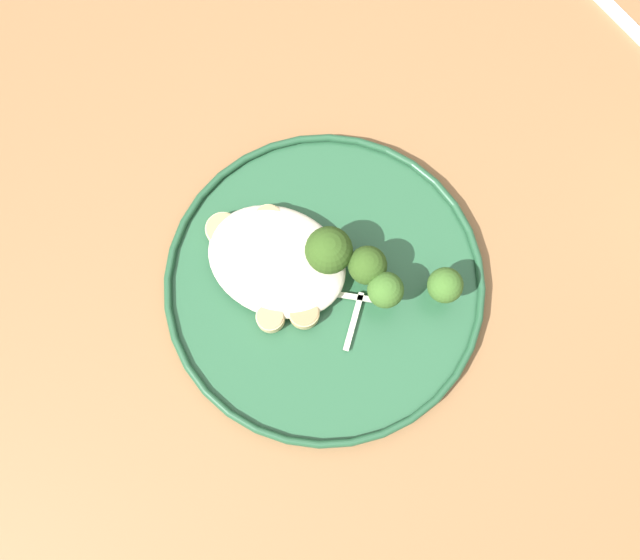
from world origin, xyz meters
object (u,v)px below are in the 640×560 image
seared_scallop_half_hidden (299,311)px  seared_scallop_right_edge (237,272)px  seared_scallop_tilted_round (266,316)px  broccoli_floret_right_tilted (440,284)px  seared_scallop_left_edge (280,269)px  broccoli_floret_beside_noodles (363,264)px  seared_scallop_center_golden (265,218)px  dinner_plate (320,283)px  broccoli_floret_tall_stalk (381,288)px  seared_scallop_rear_pale (219,228)px  seared_scallop_front_small (306,268)px  broccoli_floret_rear_charred (324,249)px

seared_scallop_half_hidden → seared_scallop_right_edge: bearing=-7.8°
seared_scallop_tilted_round → broccoli_floret_right_tilted: broccoli_floret_right_tilted is taller
seared_scallop_left_edge → broccoli_floret_beside_noodles: broccoli_floret_beside_noodles is taller
seared_scallop_center_golden → seared_scallop_right_edge: seared_scallop_center_golden is taller
dinner_plate → broccoli_floret_right_tilted: size_ratio=5.77×
broccoli_floret_tall_stalk → seared_scallop_right_edge: bearing=15.2°
seared_scallop_rear_pale → seared_scallop_front_small: 0.09m
seared_scallop_tilted_round → seared_scallop_half_hidden: (-0.03, -0.02, -0.00)m
seared_scallop_left_edge → seared_scallop_tilted_round: same height
seared_scallop_front_small → broccoli_floret_right_tilted: bearing=-165.3°
seared_scallop_front_small → broccoli_floret_right_tilted: (-0.11, -0.03, 0.02)m
broccoli_floret_rear_charred → broccoli_floret_tall_stalk: bearing=168.9°
seared_scallop_right_edge → seared_scallop_tilted_round: bearing=148.2°
seared_scallop_right_edge → broccoli_floret_tall_stalk: broccoli_floret_tall_stalk is taller
seared_scallop_left_edge → seared_scallop_front_small: bearing=-152.8°
seared_scallop_center_golden → broccoli_floret_beside_noodles: (-0.10, 0.01, 0.02)m
dinner_plate → seared_scallop_rear_pale: bearing=-3.2°
seared_scallop_left_edge → seared_scallop_half_hidden: same height
broccoli_floret_beside_noodles → broccoli_floret_tall_stalk: broccoli_floret_beside_noodles is taller
seared_scallop_rear_pale → dinner_plate: bearing=176.8°
seared_scallop_tilted_round → seared_scallop_right_edge: size_ratio=1.00×
broccoli_floret_tall_stalk → seared_scallop_half_hidden: bearing=36.4°
seared_scallop_front_small → broccoli_floret_beside_noodles: 0.06m
seared_scallop_tilted_round → broccoli_floret_tall_stalk: 0.10m
seared_scallop_half_hidden → broccoli_floret_tall_stalk: size_ratio=0.52×
seared_scallop_rear_pale → seared_scallop_right_edge: (-0.03, 0.03, 0.00)m
seared_scallop_left_edge → seared_scallop_right_edge: 0.04m
seared_scallop_center_golden → broccoli_floret_rear_charred: size_ratio=0.48×
seared_scallop_front_small → seared_scallop_half_hidden: (-0.01, 0.04, 0.00)m
dinner_plate → seared_scallop_rear_pale: size_ratio=9.28×
seared_scallop_tilted_round → seared_scallop_right_edge: bearing=-31.8°
seared_scallop_right_edge → broccoli_floret_tall_stalk: (-0.12, -0.03, 0.02)m
seared_scallop_right_edge → broccoli_floret_beside_noodles: (-0.10, -0.05, 0.03)m
seared_scallop_tilted_round → seared_scallop_left_edge: bearing=-81.7°
dinner_plate → seared_scallop_rear_pale: 0.10m
dinner_plate → broccoli_floret_beside_noodles: size_ratio=5.31×
seared_scallop_rear_pale → seared_scallop_right_edge: same height
dinner_plate → seared_scallop_front_small: size_ratio=12.77×
seared_scallop_tilted_round → broccoli_floret_rear_charred: bearing=-109.1°
seared_scallop_half_hidden → broccoli_floret_right_tilted: (-0.10, -0.07, 0.02)m
seared_scallop_front_small → broccoli_floret_tall_stalk: 0.07m
seared_scallop_front_small → seared_scallop_right_edge: bearing=28.1°
seared_scallop_rear_pale → broccoli_floret_tall_stalk: size_ratio=0.59×
seared_scallop_front_small → seared_scallop_half_hidden: size_ratio=0.83×
seared_scallop_center_golden → broccoli_floret_right_tilted: bearing=-179.0°
seared_scallop_tilted_round → seared_scallop_right_edge: (0.04, -0.03, -0.00)m
dinner_plate → broccoli_floret_rear_charred: bearing=-75.2°
seared_scallop_left_edge → broccoli_floret_beside_noodles: bearing=-157.0°
seared_scallop_tilted_round → seared_scallop_right_edge: 0.05m
seared_scallop_rear_pale → seared_scallop_front_small: bearing=179.4°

